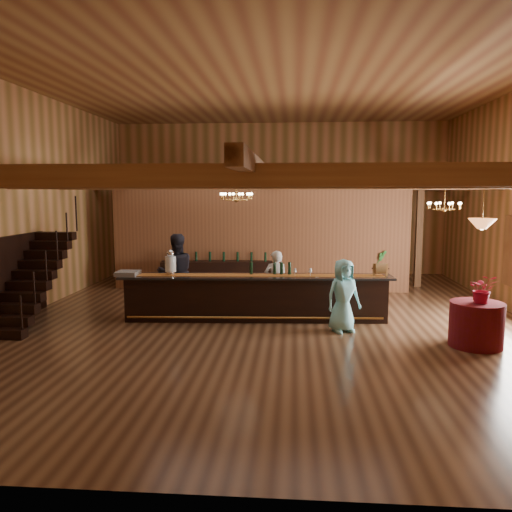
# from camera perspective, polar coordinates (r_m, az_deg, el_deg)

# --- Properties ---
(floor) EXTENTS (14.00, 14.00, 0.00)m
(floor) POSITION_cam_1_polar(r_m,az_deg,el_deg) (11.96, 1.59, -7.19)
(floor) COLOR brown
(floor) RESTS_ON ground
(ceiling) EXTENTS (14.00, 14.00, 0.00)m
(ceiling) POSITION_cam_1_polar(r_m,az_deg,el_deg) (11.85, 1.69, 19.51)
(ceiling) COLOR #A2743E
(ceiling) RESTS_ON wall_back
(wall_back) EXTENTS (12.00, 0.10, 5.50)m
(wall_back) POSITION_cam_1_polar(r_m,az_deg,el_deg) (18.58, 2.68, 6.55)
(wall_back) COLOR tan
(wall_back) RESTS_ON floor
(wall_front) EXTENTS (12.00, 0.10, 5.50)m
(wall_front) POSITION_cam_1_polar(r_m,az_deg,el_deg) (4.61, -2.58, 4.22)
(wall_front) COLOR tan
(wall_front) RESTS_ON floor
(wall_left) EXTENTS (0.10, 14.00, 5.50)m
(wall_left) POSITION_cam_1_polar(r_m,az_deg,el_deg) (13.30, -25.29, 5.56)
(wall_left) COLOR tan
(wall_left) RESTS_ON floor
(beam_grid) EXTENTS (11.90, 13.90, 0.39)m
(beam_grid) POSITION_cam_1_polar(r_m,az_deg,el_deg) (12.09, 1.76, 8.47)
(beam_grid) COLOR olive
(beam_grid) RESTS_ON wall_left
(support_posts) EXTENTS (9.20, 10.20, 3.20)m
(support_posts) POSITION_cam_1_polar(r_m,az_deg,el_deg) (11.17, 1.49, 0.13)
(support_posts) COLOR olive
(support_posts) RESTS_ON floor
(partition_wall) EXTENTS (9.00, 0.18, 3.10)m
(partition_wall) POSITION_cam_1_polar(r_m,az_deg,el_deg) (15.17, 0.37, 1.85)
(partition_wall) COLOR brown
(partition_wall) RESTS_ON floor
(staircase) EXTENTS (1.00, 2.80, 2.00)m
(staircase) POSITION_cam_1_polar(r_m,az_deg,el_deg) (12.54, -24.33, -2.50)
(staircase) COLOR black
(staircase) RESTS_ON floor
(backroom_boxes) EXTENTS (4.10, 0.60, 1.10)m
(backroom_boxes) POSITION_cam_1_polar(r_m,az_deg,el_deg) (17.27, 1.52, -0.90)
(backroom_boxes) COLOR black
(backroom_boxes) RESTS_ON floor
(tasting_bar) EXTENTS (6.40, 1.16, 1.07)m
(tasting_bar) POSITION_cam_1_polar(r_m,az_deg,el_deg) (11.76, -0.01, -4.75)
(tasting_bar) COLOR black
(tasting_bar) RESTS_ON floor
(beverage_dispenser) EXTENTS (0.26, 0.26, 0.60)m
(beverage_dispenser) POSITION_cam_1_polar(r_m,az_deg,el_deg) (11.89, -9.74, -0.77)
(beverage_dispenser) COLOR silver
(beverage_dispenser) RESTS_ON tasting_bar
(glass_rack_tray) EXTENTS (0.50, 0.50, 0.10)m
(glass_rack_tray) POSITION_cam_1_polar(r_m,az_deg,el_deg) (12.05, -14.45, -1.92)
(glass_rack_tray) COLOR gray
(glass_rack_tray) RESTS_ON tasting_bar
(raffle_drum) EXTENTS (0.34, 0.24, 0.30)m
(raffle_drum) POSITION_cam_1_polar(r_m,az_deg,el_deg) (11.88, 14.03, -1.42)
(raffle_drum) COLOR brown
(raffle_drum) RESTS_ON tasting_bar
(bar_bottle_0) EXTENTS (0.07, 0.07, 0.30)m
(bar_bottle_0) POSITION_cam_1_polar(r_m,az_deg,el_deg) (11.77, -0.56, -1.42)
(bar_bottle_0) COLOR black
(bar_bottle_0) RESTS_ON tasting_bar
(bar_bottle_1) EXTENTS (0.07, 0.07, 0.30)m
(bar_bottle_1) POSITION_cam_1_polar(r_m,az_deg,el_deg) (11.76, 2.14, -1.42)
(bar_bottle_1) COLOR black
(bar_bottle_1) RESTS_ON tasting_bar
(bar_bottle_2) EXTENTS (0.07, 0.07, 0.30)m
(bar_bottle_2) POSITION_cam_1_polar(r_m,az_deg,el_deg) (11.77, 2.92, -1.43)
(bar_bottle_2) COLOR black
(bar_bottle_2) RESTS_ON tasting_bar
(bar_bottle_3) EXTENTS (0.07, 0.07, 0.30)m
(bar_bottle_3) POSITION_cam_1_polar(r_m,az_deg,el_deg) (11.77, 3.86, -1.43)
(bar_bottle_3) COLOR black
(bar_bottle_3) RESTS_ON tasting_bar
(backbar_shelf) EXTENTS (3.37, 0.99, 0.94)m
(backbar_shelf) POSITION_cam_1_polar(r_m,az_deg,el_deg) (15.11, -4.47, -2.34)
(backbar_shelf) COLOR black
(backbar_shelf) RESTS_ON floor
(round_table) EXTENTS (1.01, 1.01, 0.88)m
(round_table) POSITION_cam_1_polar(r_m,az_deg,el_deg) (10.70, 23.87, -7.16)
(round_table) COLOR #560F08
(round_table) RESTS_ON floor
(chandelier_left) EXTENTS (0.80, 0.80, 0.46)m
(chandelier_left) POSITION_cam_1_polar(r_m,az_deg,el_deg) (12.59, -2.26, 6.84)
(chandelier_left) COLOR #B9853D
(chandelier_left) RESTS_ON beam_grid
(chandelier_right) EXTENTS (0.80, 0.80, 0.68)m
(chandelier_right) POSITION_cam_1_polar(r_m,az_deg,el_deg) (13.06, 20.73, 5.42)
(chandelier_right) COLOR #B9853D
(chandelier_right) RESTS_ON beam_grid
(pendant_lamp) EXTENTS (0.52, 0.52, 0.90)m
(pendant_lamp) POSITION_cam_1_polar(r_m,az_deg,el_deg) (10.41, 24.43, 3.39)
(pendant_lamp) COLOR #B9853D
(pendant_lamp) RESTS_ON beam_grid
(bartender) EXTENTS (0.60, 0.42, 1.58)m
(bartender) POSITION_cam_1_polar(r_m,az_deg,el_deg) (12.31, 2.30, -3.01)
(bartender) COLOR silver
(bartender) RESTS_ON floor
(staff_second) EXTENTS (1.19, 1.10, 1.96)m
(staff_second) POSITION_cam_1_polar(r_m,az_deg,el_deg) (12.76, -9.12, -1.87)
(staff_second) COLOR #21202A
(staff_second) RESTS_ON floor
(guest) EXTENTS (0.91, 0.78, 1.58)m
(guest) POSITION_cam_1_polar(r_m,az_deg,el_deg) (10.90, 9.94, -4.48)
(guest) COLOR #88E7F0
(guest) RESTS_ON floor
(floor_plant) EXTENTS (0.71, 0.57, 1.28)m
(floor_plant) POSITION_cam_1_polar(r_m,az_deg,el_deg) (15.58, 14.05, -1.61)
(floor_plant) COLOR #2A6B28
(floor_plant) RESTS_ON floor
(table_flowers) EXTENTS (0.57, 0.51, 0.56)m
(table_flowers) POSITION_cam_1_polar(r_m,az_deg,el_deg) (10.49, 24.48, -3.46)
(table_flowers) COLOR #A30E2A
(table_flowers) RESTS_ON round_table
(table_vase) EXTENTS (0.18, 0.18, 0.31)m
(table_vase) POSITION_cam_1_polar(r_m,az_deg,el_deg) (10.57, 24.04, -4.05)
(table_vase) COLOR #B9853D
(table_vase) RESTS_ON round_table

